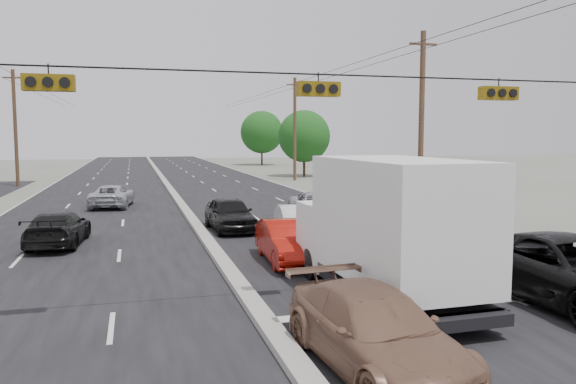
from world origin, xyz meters
name	(u,v)px	position (x,y,z in m)	size (l,w,h in m)	color
ground	(258,316)	(0.00, 0.00, 0.00)	(200.00, 200.00, 0.00)	#606356
road_surface	(173,194)	(0.00, 30.00, 0.00)	(20.00, 160.00, 0.02)	black
center_median	(173,193)	(0.00, 30.00, 0.10)	(0.50, 160.00, 0.20)	gray
utility_pole_left_c	(15,127)	(-12.50, 40.00, 5.11)	(1.60, 0.30, 10.00)	#422D1E
utility_pole_right_b	(421,122)	(12.50, 15.00, 5.11)	(1.60, 0.30, 10.00)	#422D1E
utility_pole_right_c	(295,128)	(12.50, 40.00, 5.11)	(1.60, 0.30, 10.00)	#422D1E
traffic_signals	(314,87)	(1.40, 0.00, 5.49)	(25.00, 0.30, 0.54)	black
tree_right_mid	(304,136)	(15.00, 45.00, 4.34)	(5.60, 5.60, 7.14)	#382619
tree_right_far	(262,132)	(16.00, 70.00, 4.96)	(6.40, 6.40, 8.16)	#382619
box_truck	(386,228)	(3.50, 0.37, 1.93)	(2.79, 7.49, 3.77)	black
tan_sedan	(375,331)	(1.40, -3.65, 0.73)	(2.04, 5.02, 1.46)	brown
red_sedan	(287,242)	(2.20, 5.34, 0.71)	(1.51, 4.33, 1.43)	#9E1209
black_suv	(572,271)	(7.95, -1.27, 0.87)	(2.90, 6.30, 1.75)	black
queue_car_a	(230,214)	(1.40, 12.38, 0.77)	(1.81, 4.49, 1.53)	black
queue_car_b	(301,226)	(3.50, 8.01, 0.78)	(1.66, 4.76, 1.57)	silver
queue_car_c	(319,208)	(6.11, 13.56, 0.74)	(2.47, 5.35, 1.49)	#A4A8AC
queue_car_d	(419,236)	(7.00, 4.97, 0.75)	(2.11, 5.18, 1.50)	navy
queue_car_e	(387,208)	(9.60, 13.08, 0.69)	(1.63, 4.04, 1.38)	maroon
oncoming_near	(58,229)	(-5.76, 10.66, 0.69)	(1.93, 4.74, 1.38)	black
oncoming_far	(112,196)	(-4.12, 22.82, 0.67)	(2.24, 4.85, 1.35)	#A8ABB0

